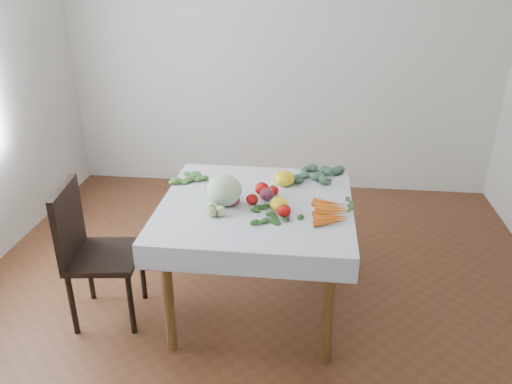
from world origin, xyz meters
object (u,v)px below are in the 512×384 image
carrot_bunch (332,212)px  heirloom_back (284,178)px  chair (89,245)px  table (256,218)px  cabbage (224,190)px

carrot_bunch → heirloom_back: bearing=127.8°
chair → heirloom_back: (1.13, 0.47, 0.29)m
table → cabbage: cabbage is taller
table → heirloom_back: heirloom_back is taller
table → chair: 1.01m
table → heirloom_back: 0.34m
cabbage → table: bearing=15.1°
table → chair: (-0.98, -0.20, -0.14)m
chair → cabbage: 0.88m
chair → cabbage: size_ratio=4.33×
carrot_bunch → table: bearing=166.1°
cabbage → carrot_bunch: size_ratio=0.62×
table → heirloom_back: bearing=61.4°
table → heirloom_back: size_ratio=7.36×
table → carrot_bunch: size_ratio=3.02×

